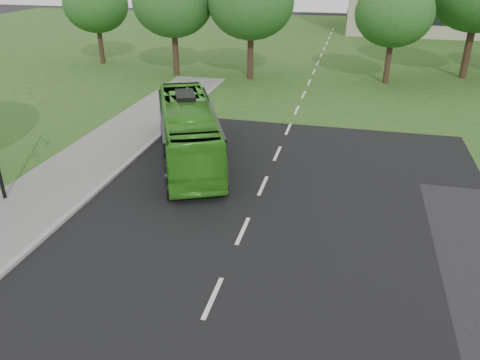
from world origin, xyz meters
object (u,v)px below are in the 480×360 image
at_px(tree_park_c, 394,13).
at_px(tree_park_f, 96,5).
at_px(tree_park_b, 251,2).
at_px(tree_park_a, 173,2).
at_px(bus, 188,131).

distance_m(tree_park_c, tree_park_f, 26.65).
distance_m(tree_park_b, tree_park_f, 15.65).
xyz_separation_m(tree_park_c, tree_park_f, (-26.60, 1.63, -0.07)).
xyz_separation_m(tree_park_a, tree_park_b, (6.62, 0.16, 0.15)).
height_order(tree_park_a, bus, tree_park_a).
bearing_deg(bus, tree_park_b, 68.39).
bearing_deg(tree_park_c, tree_park_a, -175.87).
bearing_deg(tree_park_f, bus, -51.89).
height_order(tree_park_f, bus, tree_park_f).
distance_m(tree_park_f, bus, 26.33).
bearing_deg(tree_park_c, tree_park_b, -174.25).
relative_size(tree_park_a, tree_park_f, 1.12).
distance_m(tree_park_b, bus, 18.35).
xyz_separation_m(tree_park_a, tree_park_c, (17.83, 1.29, -0.54)).
height_order(tree_park_b, tree_park_c, tree_park_b).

